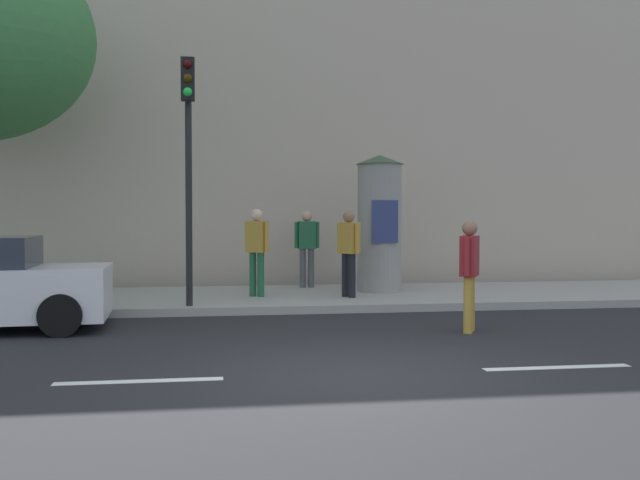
# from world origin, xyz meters

# --- Properties ---
(ground_plane) EXTENTS (80.00, 80.00, 0.00)m
(ground_plane) POSITION_xyz_m (0.00, 0.00, 0.00)
(ground_plane) COLOR #232326
(sidewalk_curb) EXTENTS (36.00, 4.00, 0.15)m
(sidewalk_curb) POSITION_xyz_m (0.00, 7.00, 0.07)
(sidewalk_curb) COLOR #9E9B93
(sidewalk_curb) RESTS_ON ground_plane
(lane_markings) EXTENTS (25.80, 0.16, 0.01)m
(lane_markings) POSITION_xyz_m (-0.00, 0.00, 0.00)
(lane_markings) COLOR silver
(lane_markings) RESTS_ON ground_plane
(building_backdrop) EXTENTS (36.00, 5.00, 10.85)m
(building_backdrop) POSITION_xyz_m (0.00, 12.00, 5.42)
(building_backdrop) COLOR #B7A893
(building_backdrop) RESTS_ON ground_plane
(traffic_light) EXTENTS (0.24, 0.45, 4.43)m
(traffic_light) POSITION_xyz_m (-2.02, 5.24, 3.12)
(traffic_light) COLOR black
(traffic_light) RESTS_ON sidewalk_curb
(poster_column) EXTENTS (1.04, 1.04, 2.94)m
(poster_column) POSITION_xyz_m (1.98, 7.35, 1.64)
(poster_column) COLOR gray
(poster_column) RESTS_ON sidewalk_curb
(pedestrian_with_bag) EXTENTS (0.43, 0.57, 1.71)m
(pedestrian_with_bag) POSITION_xyz_m (2.28, 2.64, 1.01)
(pedestrian_with_bag) COLOR #B78C33
(pedestrian_with_bag) RESTS_ON ground_plane
(pedestrian_near_pole) EXTENTS (0.57, 0.38, 1.75)m
(pedestrian_near_pole) POSITION_xyz_m (0.53, 8.39, 1.19)
(pedestrian_near_pole) COLOR #4C4C51
(pedestrian_near_pole) RESTS_ON sidewalk_curb
(pedestrian_in_dark_shirt) EXTENTS (0.42, 0.58, 1.74)m
(pedestrian_in_dark_shirt) POSITION_xyz_m (1.10, 6.28, 1.18)
(pedestrian_in_dark_shirt) COLOR black
(pedestrian_in_dark_shirt) RESTS_ON sidewalk_curb
(pedestrian_in_light_jacket) EXTENTS (0.46, 0.43, 1.77)m
(pedestrian_in_light_jacket) POSITION_xyz_m (-0.71, 6.69, 1.19)
(pedestrian_in_light_jacket) COLOR #1E5938
(pedestrian_in_light_jacket) RESTS_ON sidewalk_curb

